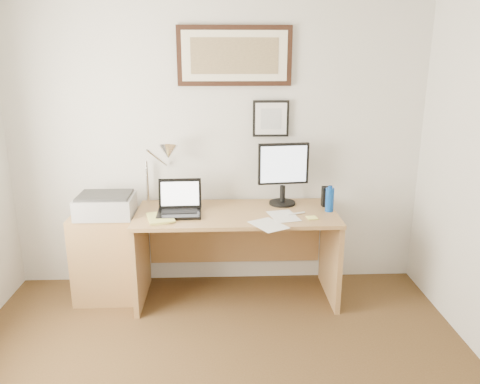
{
  "coord_description": "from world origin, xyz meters",
  "views": [
    {
      "loc": [
        0.04,
        -1.91,
        1.95
      ],
      "look_at": [
        0.17,
        1.43,
        0.98
      ],
      "focal_mm": 35.0,
      "sensor_mm": 36.0,
      "label": 1
    }
  ],
  "objects_px": {
    "side_cabinet": "(106,256)",
    "desk": "(236,236)",
    "lcd_monitor": "(283,171)",
    "printer": "(106,205)",
    "book": "(148,219)",
    "laptop": "(179,206)",
    "water_bottle": "(330,200)"
  },
  "relations": [
    {
      "from": "laptop",
      "to": "printer",
      "type": "height_order",
      "value": "laptop"
    },
    {
      "from": "lcd_monitor",
      "to": "water_bottle",
      "type": "bearing_deg",
      "value": -28.57
    },
    {
      "from": "book",
      "to": "desk",
      "type": "bearing_deg",
      "value": 20.66
    },
    {
      "from": "lcd_monitor",
      "to": "printer",
      "type": "bearing_deg",
      "value": -172.96
    },
    {
      "from": "water_bottle",
      "to": "desk",
      "type": "distance_m",
      "value": 0.82
    },
    {
      "from": "laptop",
      "to": "side_cabinet",
      "type": "bearing_deg",
      "value": 174.2
    },
    {
      "from": "laptop",
      "to": "printer",
      "type": "distance_m",
      "value": 0.58
    },
    {
      "from": "side_cabinet",
      "to": "printer",
      "type": "relative_size",
      "value": 1.66
    },
    {
      "from": "desk",
      "to": "printer",
      "type": "xyz_separation_m",
      "value": [
        -1.03,
        -0.07,
        0.3
      ]
    },
    {
      "from": "lcd_monitor",
      "to": "printer",
      "type": "relative_size",
      "value": 1.18
    },
    {
      "from": "laptop",
      "to": "water_bottle",
      "type": "bearing_deg",
      "value": 0.4
    },
    {
      "from": "book",
      "to": "lcd_monitor",
      "type": "bearing_deg",
      "value": 18.46
    },
    {
      "from": "printer",
      "to": "lcd_monitor",
      "type": "bearing_deg",
      "value": 7.04
    },
    {
      "from": "water_bottle",
      "to": "printer",
      "type": "bearing_deg",
      "value": 179.49
    },
    {
      "from": "side_cabinet",
      "to": "desk",
      "type": "distance_m",
      "value": 1.08
    },
    {
      "from": "side_cabinet",
      "to": "water_bottle",
      "type": "relative_size",
      "value": 3.82
    },
    {
      "from": "book",
      "to": "laptop",
      "type": "relative_size",
      "value": 0.75
    },
    {
      "from": "laptop",
      "to": "lcd_monitor",
      "type": "height_order",
      "value": "lcd_monitor"
    },
    {
      "from": "book",
      "to": "printer",
      "type": "distance_m",
      "value": 0.4
    },
    {
      "from": "side_cabinet",
      "to": "printer",
      "type": "distance_m",
      "value": 0.46
    },
    {
      "from": "book",
      "to": "desk",
      "type": "height_order",
      "value": "book"
    },
    {
      "from": "side_cabinet",
      "to": "printer",
      "type": "xyz_separation_m",
      "value": [
        0.04,
        -0.04,
        0.45
      ]
    },
    {
      "from": "side_cabinet",
      "to": "desk",
      "type": "bearing_deg",
      "value": 1.89
    },
    {
      "from": "water_bottle",
      "to": "lcd_monitor",
      "type": "relative_size",
      "value": 0.37
    },
    {
      "from": "lcd_monitor",
      "to": "book",
      "type": "bearing_deg",
      "value": -161.54
    },
    {
      "from": "book",
      "to": "printer",
      "type": "bearing_deg",
      "value": 153.04
    },
    {
      "from": "water_bottle",
      "to": "laptop",
      "type": "xyz_separation_m",
      "value": [
        -1.2,
        -0.01,
        -0.04
      ]
    },
    {
      "from": "desk",
      "to": "lcd_monitor",
      "type": "xyz_separation_m",
      "value": [
        0.39,
        0.1,
        0.53
      ]
    },
    {
      "from": "book",
      "to": "lcd_monitor",
      "type": "xyz_separation_m",
      "value": [
        1.07,
        0.36,
        0.28
      ]
    },
    {
      "from": "lcd_monitor",
      "to": "laptop",
      "type": "bearing_deg",
      "value": -166.62
    },
    {
      "from": "lcd_monitor",
      "to": "desk",
      "type": "bearing_deg",
      "value": -165.46
    },
    {
      "from": "desk",
      "to": "printer",
      "type": "height_order",
      "value": "printer"
    }
  ]
}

